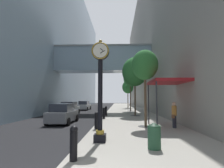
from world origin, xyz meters
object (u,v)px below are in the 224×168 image
bollard_third (96,120)px  street_tree_far (128,87)px  bollard_fourth (101,116)px  bollard_fifth (104,113)px  bollard_sixth (106,111)px  trash_bin (154,135)px  bollard_nearest (74,142)px  pedestrian_walking (174,114)px  car_grey_mid (63,114)px  car_white_near (70,108)px  car_silver_far (84,106)px  street_clock (100,84)px  street_tree_mid_far (130,79)px  street_tree_mid_near (135,72)px  street_tree_near (145,66)px

bollard_third → street_tree_far: size_ratio=0.20×
bollard_fourth → bollard_fifth: bearing=90.0°
bollard_sixth → trash_bin: size_ratio=1.07×
bollard_nearest → bollard_sixth: size_ratio=1.00×
pedestrian_walking → car_grey_mid: (-8.63, 2.92, -0.25)m
bollard_nearest → bollard_third: 6.06m
bollard_nearest → bollard_sixth: bearing=90.0°
pedestrian_walking → car_white_near: bearing=132.2°
bollard_third → car_silver_far: size_ratio=0.24×
bollard_third → bollard_sixth: size_ratio=1.00×
bollard_third → street_clock: bearing=-80.2°
bollard_fourth → car_silver_far: size_ratio=0.24×
street_tree_mid_far → street_tree_far: 8.24m
bollard_fifth → street_tree_mid_near: bearing=44.7°
street_tree_far → bollard_sixth: bearing=-101.5°
bollard_fifth → bollard_nearest: bearing=-90.0°
trash_bin → pedestrian_walking: size_ratio=0.60×
bollard_third → trash_bin: 5.41m
street_clock → street_tree_mid_far: size_ratio=0.74×
street_tree_mid_far → bollard_fourth: bearing=-103.1°
bollard_nearest → pedestrian_walking: 8.63m
bollard_third → car_silver_far: 22.28m
bollard_fourth → trash_bin: bearing=-69.3°
bollard_fourth → bollard_sixth: (0.00, 6.06, 0.00)m
bollard_third → bollard_fifth: same height
bollard_nearest → street_tree_mid_far: size_ratio=0.17×
street_clock → bollard_fifth: street_clock is taller
car_white_near → car_silver_far: 9.54m
bollard_nearest → car_white_near: bearing=105.5°
pedestrian_walking → bollard_fourth: bearing=156.7°
street_clock → trash_bin: size_ratio=4.62×
street_tree_far → car_silver_far: size_ratio=1.24×
street_tree_mid_far → car_white_near: (-8.46, -5.42, -4.52)m
street_tree_far → street_tree_mid_near: bearing=-90.0°
street_clock → bollard_fourth: size_ratio=4.33×
street_clock → street_tree_far: street_tree_far is taller
car_grey_mid → bollard_sixth: bearing=58.3°
bollard_fourth → street_tree_mid_far: size_ratio=0.17×
bollard_nearest → street_tree_mid_near: size_ratio=0.16×
street_clock → bollard_fourth: (-0.59, 6.46, -2.08)m
street_tree_mid_far → car_silver_far: 10.32m
street_tree_near → street_tree_far: (0.00, 24.58, -0.07)m
bollard_fourth → bollard_sixth: same height
street_clock → bollard_nearest: size_ratio=4.33×
car_grey_mid → bollard_nearest: bearing=-71.0°
street_clock → bollard_sixth: (-0.59, 12.52, -2.08)m
street_tree_mid_near → pedestrian_walking: (1.89, -8.66, -4.21)m
bollard_third → car_white_near: (-5.07, 12.18, 0.09)m
bollard_nearest → street_tree_near: bearing=65.0°
bollard_fourth → street_tree_near: bearing=-28.2°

